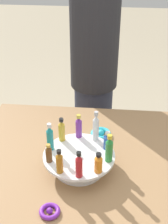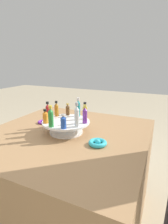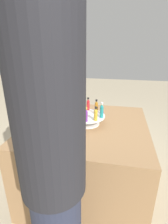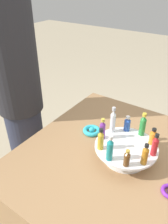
{
  "view_description": "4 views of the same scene",
  "coord_description": "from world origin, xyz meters",
  "px_view_note": "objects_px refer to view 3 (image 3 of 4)",
  "views": [
    {
      "loc": [
        -1.05,
        -0.12,
        1.67
      ],
      "look_at": [
        0.2,
        -0.0,
        0.89
      ],
      "focal_mm": 50.0,
      "sensor_mm": 36.0,
      "label": 1
    },
    {
      "loc": [
        0.57,
        -0.95,
        1.18
      ],
      "look_at": [
        0.13,
        -0.0,
        0.87
      ],
      "focal_mm": 28.0,
      "sensor_mm": 36.0,
      "label": 2
    },
    {
      "loc": [
        1.39,
        0.26,
        1.38
      ],
      "look_at": [
        0.12,
        -0.0,
        0.87
      ],
      "focal_mm": 28.0,
      "sensor_mm": 36.0,
      "label": 3
    },
    {
      "loc": [
        -0.29,
        0.8,
        1.52
      ],
      "look_at": [
        0.26,
        -0.0,
        0.9
      ],
      "focal_mm": 35.0,
      "sensor_mm": 36.0,
      "label": 4
    }
  ],
  "objects_px": {
    "bottle_clear": "(77,112)",
    "ribbon_bow_teal": "(70,135)",
    "bottle_orange": "(80,106)",
    "bottle_gold": "(96,114)",
    "bottle_green": "(73,107)",
    "display_stand": "(87,118)",
    "ribbon_bow_purple": "(100,113)",
    "bottle_purple": "(86,115)",
    "bottle_brown": "(102,110)",
    "bottle_red": "(88,104)",
    "bottle_amber": "(96,106)",
    "bottle_blue": "(72,112)",
    "person_figure": "(52,160)",
    "bottle_teal": "(102,111)"
  },
  "relations": [
    {
      "from": "bottle_teal",
      "to": "ribbon_bow_teal",
      "type": "relative_size",
      "value": 1.28
    },
    {
      "from": "bottle_gold",
      "to": "person_figure",
      "type": "bearing_deg",
      "value": -8.4
    },
    {
      "from": "bottle_blue",
      "to": "ribbon_bow_teal",
      "type": "relative_size",
      "value": 0.83
    },
    {
      "from": "bottle_brown",
      "to": "bottle_red",
      "type": "relative_size",
      "value": 0.73
    },
    {
      "from": "bottle_amber",
      "to": "bottle_clear",
      "type": "xyz_separation_m",
      "value": [
        0.23,
        -0.13,
        0.02
      ]
    },
    {
      "from": "bottle_amber",
      "to": "ribbon_bow_teal",
      "type": "xyz_separation_m",
      "value": [
        0.37,
        -0.15,
        -0.12
      ]
    },
    {
      "from": "bottle_purple",
      "to": "bottle_red",
      "type": "bearing_deg",
      "value": -173.59
    },
    {
      "from": "bottle_red",
      "to": "bottle_brown",
      "type": "bearing_deg",
      "value": 60.41
    },
    {
      "from": "bottle_teal",
      "to": "person_figure",
      "type": "height_order",
      "value": "person_figure"
    },
    {
      "from": "bottle_clear",
      "to": "display_stand",
      "type": "bearing_deg",
      "value": 150.41
    },
    {
      "from": "bottle_teal",
      "to": "bottle_clear",
      "type": "bearing_deg",
      "value": -65.59
    },
    {
      "from": "display_stand",
      "to": "person_figure",
      "type": "xyz_separation_m",
      "value": [
        0.79,
        -0.01,
        0.13
      ]
    },
    {
      "from": "bottle_brown",
      "to": "bottle_green",
      "type": "relative_size",
      "value": 0.66
    },
    {
      "from": "bottle_amber",
      "to": "bottle_purple",
      "type": "height_order",
      "value": "bottle_purple"
    },
    {
      "from": "bottle_amber",
      "to": "bottle_purple",
      "type": "bearing_deg",
      "value": -11.59
    },
    {
      "from": "bottle_blue",
      "to": "person_figure",
      "type": "distance_m",
      "value": 0.74
    },
    {
      "from": "bottle_blue",
      "to": "bottle_clear",
      "type": "relative_size",
      "value": 0.58
    },
    {
      "from": "bottle_green",
      "to": "person_figure",
      "type": "distance_m",
      "value": 0.82
    },
    {
      "from": "display_stand",
      "to": "person_figure",
      "type": "relative_size",
      "value": 0.18
    },
    {
      "from": "display_stand",
      "to": "ribbon_bow_teal",
      "type": "distance_m",
      "value": 0.27
    },
    {
      "from": "bottle_blue",
      "to": "bottle_clear",
      "type": "height_order",
      "value": "bottle_clear"
    },
    {
      "from": "bottle_orange",
      "to": "bottle_purple",
      "type": "xyz_separation_m",
      "value": [
        0.23,
        0.1,
        0.01
      ]
    },
    {
      "from": "ribbon_bow_teal",
      "to": "bottle_green",
      "type": "bearing_deg",
      "value": -171.12
    },
    {
      "from": "bottle_blue",
      "to": "ribbon_bow_teal",
      "type": "bearing_deg",
      "value": 9.85
    },
    {
      "from": "bottle_amber",
      "to": "bottle_green",
      "type": "relative_size",
      "value": 0.84
    },
    {
      "from": "bottle_orange",
      "to": "ribbon_bow_purple",
      "type": "relative_size",
      "value": 1.12
    },
    {
      "from": "bottle_gold",
      "to": "person_figure",
      "type": "distance_m",
      "value": 0.7
    },
    {
      "from": "ribbon_bow_purple",
      "to": "person_figure",
      "type": "distance_m",
      "value": 1.06
    },
    {
      "from": "display_stand",
      "to": "bottle_brown",
      "type": "xyz_separation_m",
      "value": [
        -0.05,
        0.12,
        0.07
      ]
    },
    {
      "from": "bottle_brown",
      "to": "bottle_red",
      "type": "height_order",
      "value": "bottle_red"
    },
    {
      "from": "bottle_orange",
      "to": "bottle_clear",
      "type": "bearing_deg",
      "value": 6.41
    },
    {
      "from": "bottle_purple",
      "to": "bottle_amber",
      "type": "bearing_deg",
      "value": 168.41
    },
    {
      "from": "bottle_brown",
      "to": "bottle_gold",
      "type": "bearing_deg",
      "value": -11.59
    },
    {
      "from": "bottle_orange",
      "to": "bottle_purple",
      "type": "bearing_deg",
      "value": 24.41
    },
    {
      "from": "bottle_brown",
      "to": "bottle_amber",
      "type": "relative_size",
      "value": 0.79
    },
    {
      "from": "ribbon_bow_purple",
      "to": "person_figure",
      "type": "relative_size",
      "value": 0.05
    },
    {
      "from": "bottle_red",
      "to": "bottle_purple",
      "type": "distance_m",
      "value": 0.26
    },
    {
      "from": "bottle_teal",
      "to": "bottle_red",
      "type": "bearing_deg",
      "value": -137.59
    },
    {
      "from": "bottle_brown",
      "to": "bottle_green",
      "type": "height_order",
      "value": "bottle_green"
    },
    {
      "from": "bottle_brown",
      "to": "person_figure",
      "type": "bearing_deg",
      "value": -8.98
    },
    {
      "from": "bottle_orange",
      "to": "bottle_blue",
      "type": "relative_size",
      "value": 1.04
    },
    {
      "from": "bottle_teal",
      "to": "person_figure",
      "type": "bearing_deg",
      "value": -10.59
    },
    {
      "from": "bottle_clear",
      "to": "ribbon_bow_teal",
      "type": "xyz_separation_m",
      "value": [
        0.14,
        -0.02,
        -0.14
      ]
    },
    {
      "from": "ribbon_bow_purple",
      "to": "bottle_teal",
      "type": "bearing_deg",
      "value": 8.88
    },
    {
      "from": "bottle_orange",
      "to": "bottle_gold",
      "type": "xyz_separation_m",
      "value": [
        0.2,
        0.18,
        0.01
      ]
    },
    {
      "from": "display_stand",
      "to": "ribbon_bow_purple",
      "type": "height_order",
      "value": "display_stand"
    },
    {
      "from": "bottle_green",
      "to": "display_stand",
      "type": "bearing_deg",
      "value": 78.41
    },
    {
      "from": "bottle_purple",
      "to": "bottle_gold",
      "type": "height_order",
      "value": "bottle_purple"
    },
    {
      "from": "bottle_amber",
      "to": "ribbon_bow_teal",
      "type": "bearing_deg",
      "value": -22.01
    },
    {
      "from": "bottle_blue",
      "to": "person_figure",
      "type": "relative_size",
      "value": 0.05
    }
  ]
}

